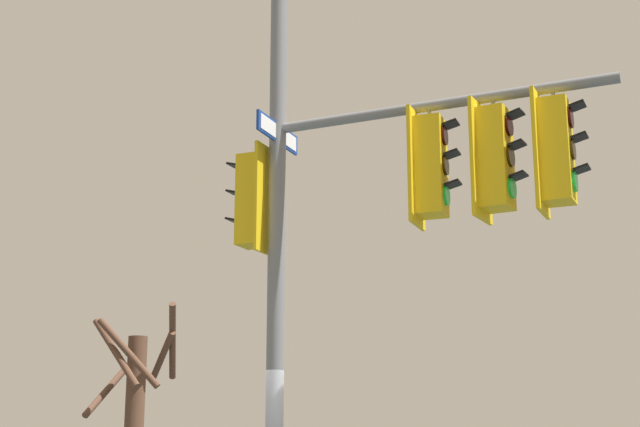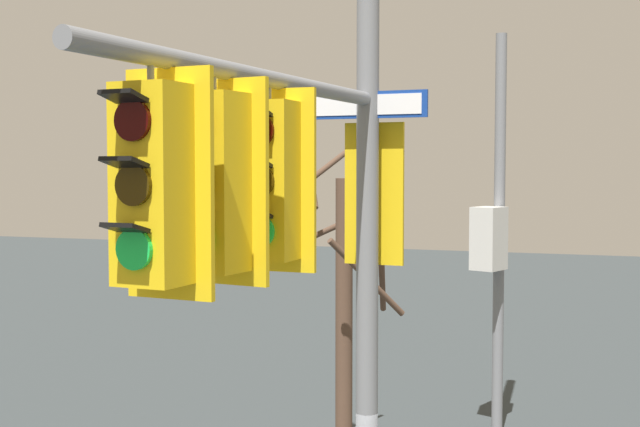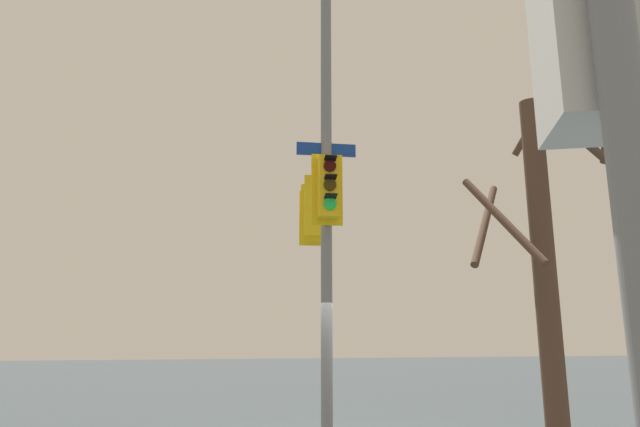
% 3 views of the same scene
% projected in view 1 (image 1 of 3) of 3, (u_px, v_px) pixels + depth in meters
% --- Properties ---
extents(main_signal_pole_assembly, '(4.56, 3.46, 9.75)m').
position_uv_depth(main_signal_pole_assembly, '(367.00, 147.00, 10.51)').
color(main_signal_pole_assembly, slate).
rests_on(main_signal_pole_assembly, ground).
extents(bare_tree_behind_pole, '(1.80, 1.80, 4.33)m').
position_uv_depth(bare_tree_behind_pole, '(135.00, 414.00, 18.04)').
color(bare_tree_behind_pole, brown).
rests_on(bare_tree_behind_pole, ground).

